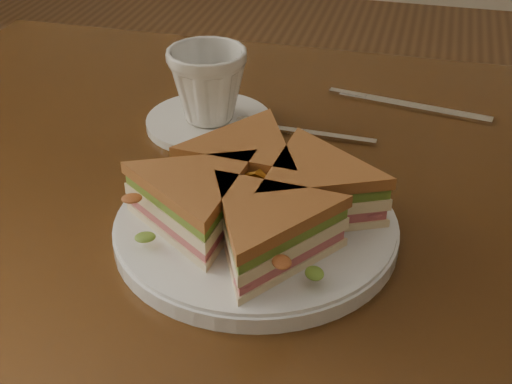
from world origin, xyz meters
TOP-DOWN VIEW (x-y plane):
  - table at (0.00, 0.00)m, footprint 1.20×0.80m
  - plate at (-0.05, -0.10)m, footprint 0.27×0.27m
  - sandwich_wedges at (-0.05, -0.10)m, footprint 0.30×0.30m
  - crisps_mound at (-0.05, -0.10)m, footprint 0.09×0.09m
  - spoon at (-0.10, 0.12)m, footprint 0.18×0.03m
  - knife at (0.06, 0.23)m, footprint 0.21×0.05m
  - saucer at (-0.17, 0.11)m, footprint 0.16×0.16m
  - coffee_cup at (-0.17, 0.11)m, footprint 0.11×0.11m

SIDE VIEW (x-z plane):
  - table at x=0.00m, z-range 0.28..1.03m
  - knife at x=0.06m, z-range 0.75..0.75m
  - spoon at x=-0.10m, z-range 0.75..0.76m
  - saucer at x=-0.17m, z-range 0.75..0.76m
  - plate at x=-0.05m, z-range 0.75..0.77m
  - crisps_mound at x=-0.05m, z-range 0.77..0.82m
  - sandwich_wedges at x=-0.05m, z-range 0.77..0.82m
  - coffee_cup at x=-0.17m, z-range 0.76..0.85m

